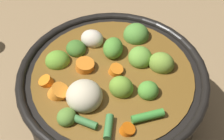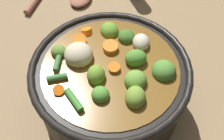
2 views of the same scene
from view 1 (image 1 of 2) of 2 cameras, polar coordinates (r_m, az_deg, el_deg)
ground_plane at (r=0.57m, az=0.11°, el=-8.53°), size 1.10×1.10×0.00m
cooking_pot at (r=0.52m, az=0.10°, el=-4.58°), size 0.28×0.28×0.15m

